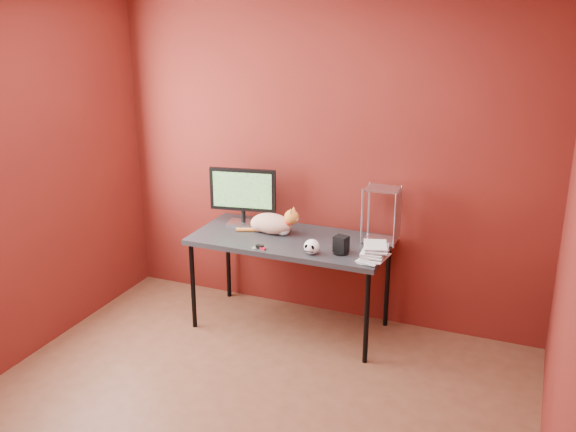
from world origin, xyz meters
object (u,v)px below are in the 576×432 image
at_px(cat, 272,223).
at_px(desk, 290,244).
at_px(monitor, 243,194).
at_px(book_stack, 368,171).
at_px(speaker, 341,246).
at_px(skull_mug, 312,247).

bearing_deg(cat, desk, -11.21).
height_order(monitor, book_stack, book_stack).
bearing_deg(cat, speaker, -13.83).
bearing_deg(cat, book_stack, -11.57).
distance_m(desk, book_stack, 0.95).
xyz_separation_m(skull_mug, speaker, (0.19, 0.09, 0.00)).
height_order(speaker, book_stack, book_stack).
xyz_separation_m(desk, monitor, (-0.47, 0.15, 0.31)).
relative_size(cat, speaker, 3.86).
bearing_deg(book_stack, speaker, 172.90).
relative_size(speaker, book_stack, 0.10).
bearing_deg(cat, skull_mug, -29.93).
relative_size(skull_mug, book_stack, 0.09).
bearing_deg(skull_mug, book_stack, 11.37).
relative_size(desk, book_stack, 1.18).
relative_size(desk, cat, 2.97).
relative_size(monitor, speaker, 4.07).
xyz_separation_m(monitor, cat, (0.30, -0.10, -0.18)).
height_order(desk, cat, cat).
height_order(monitor, speaker, monitor).
height_order(skull_mug, speaker, speaker).
relative_size(desk, skull_mug, 13.17).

